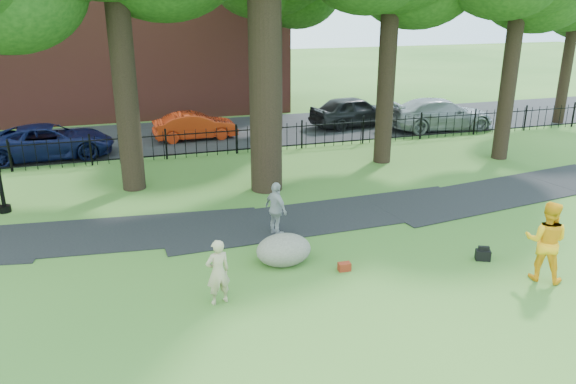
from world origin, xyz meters
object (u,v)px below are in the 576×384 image
object	(u,v)px
woman	(218,272)
boulder	(284,248)
red_sedan	(195,126)
man	(546,241)

from	to	relation	value
woman	boulder	size ratio (longest dim) A/B	1.07
boulder	red_sedan	size ratio (longest dim) A/B	0.36
man	boulder	bearing A→B (deg)	18.46
red_sedan	woman	bearing A→B (deg)	171.13
man	red_sedan	distance (m)	17.62
man	red_sedan	xyz separation A→B (m)	(-5.93, 16.58, -0.35)
woman	boulder	world-z (taller)	woman
man	boulder	size ratio (longest dim) A/B	1.40
woman	red_sedan	world-z (taller)	woman
boulder	red_sedan	world-z (taller)	red_sedan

